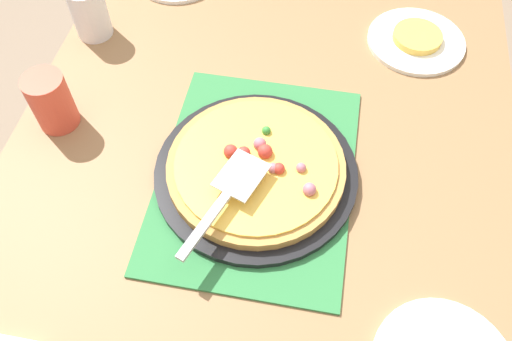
{
  "coord_description": "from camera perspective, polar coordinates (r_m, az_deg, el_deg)",
  "views": [
    {
      "loc": [
        -0.54,
        -0.1,
        1.58
      ],
      "look_at": [
        0.0,
        0.0,
        0.77
      ],
      "focal_mm": 36.72,
      "sensor_mm": 36.0,
      "label": 1
    }
  ],
  "objects": [
    {
      "name": "served_slice_right",
      "position": [
        1.27,
        17.18,
        13.77
      ],
      "size": [
        0.11,
        0.11,
        0.02
      ],
      "primitive_type": "cylinder",
      "color": "#EAB747",
      "rests_on": "plate_far_right"
    },
    {
      "name": "plate_far_right",
      "position": [
        1.28,
        17.03,
        13.35
      ],
      "size": [
        0.22,
        0.22,
        0.01
      ],
      "primitive_type": "cylinder",
      "color": "white",
      "rests_on": "dining_table"
    },
    {
      "name": "pizza_pan",
      "position": [
        0.98,
        0.0,
        -0.23
      ],
      "size": [
        0.38,
        0.38,
        0.01
      ],
      "primitive_type": "cylinder",
      "color": "black",
      "rests_on": "placemat"
    },
    {
      "name": "ground_plane",
      "position": [
        1.67,
        0.0,
        -15.02
      ],
      "size": [
        8.0,
        8.0,
        0.0
      ],
      "primitive_type": "plane",
      "color": "#84705B"
    },
    {
      "name": "pizza",
      "position": [
        0.96,
        0.04,
        0.46
      ],
      "size": [
        0.33,
        0.33,
        0.05
      ],
      "color": "#B78442",
      "rests_on": "pizza_pan"
    },
    {
      "name": "dining_table",
      "position": [
        1.08,
        0.0,
        -3.84
      ],
      "size": [
        1.4,
        1.0,
        0.75
      ],
      "color": "olive",
      "rests_on": "ground_plane"
    },
    {
      "name": "placemat",
      "position": [
        0.99,
        0.0,
        -0.55
      ],
      "size": [
        0.48,
        0.36,
        0.01
      ],
      "primitive_type": "cube",
      "color": "#2D753D",
      "rests_on": "dining_table"
    },
    {
      "name": "pizza_server",
      "position": [
        0.89,
        -3.24,
        -2.71
      ],
      "size": [
        0.23,
        0.12,
        0.01
      ],
      "color": "silver",
      "rests_on": "pizza"
    },
    {
      "name": "cup_near",
      "position": [
        1.27,
        -17.7,
        16.16
      ],
      "size": [
        0.08,
        0.08,
        0.12
      ],
      "primitive_type": "cylinder",
      "color": "white",
      "rests_on": "dining_table"
    },
    {
      "name": "cup_far",
      "position": [
        1.1,
        -21.41,
        7.03
      ],
      "size": [
        0.08,
        0.08,
        0.12
      ],
      "primitive_type": "cylinder",
      "color": "#E04C38",
      "rests_on": "dining_table"
    }
  ]
}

